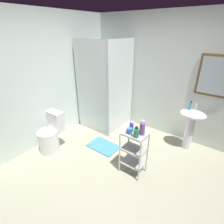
# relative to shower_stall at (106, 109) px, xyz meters

# --- Properties ---
(ground_plane) EXTENTS (4.20, 4.20, 0.02)m
(ground_plane) POSITION_rel_shower_stall_xyz_m (1.20, -1.23, -0.47)
(ground_plane) COLOR gray
(wall_back) EXTENTS (4.20, 0.14, 2.50)m
(wall_back) POSITION_rel_shower_stall_xyz_m (1.21, 0.62, 0.79)
(wall_back) COLOR silver
(wall_back) RESTS_ON ground_plane
(wall_left) EXTENTS (0.10, 4.20, 2.50)m
(wall_left) POSITION_rel_shower_stall_xyz_m (-0.65, -1.23, 0.79)
(wall_left) COLOR silver
(wall_left) RESTS_ON ground_plane
(shower_stall) EXTENTS (0.92, 0.92, 2.00)m
(shower_stall) POSITION_rel_shower_stall_xyz_m (0.00, 0.00, 0.00)
(shower_stall) COLOR white
(shower_stall) RESTS_ON ground_plane
(pedestal_sink) EXTENTS (0.46, 0.37, 0.81)m
(pedestal_sink) POSITION_rel_shower_stall_xyz_m (1.83, 0.29, 0.12)
(pedestal_sink) COLOR white
(pedestal_sink) RESTS_ON ground_plane
(sink_faucet) EXTENTS (0.03, 0.03, 0.10)m
(sink_faucet) POSITION_rel_shower_stall_xyz_m (1.83, 0.41, 0.40)
(sink_faucet) COLOR silver
(sink_faucet) RESTS_ON pedestal_sink
(toilet) EXTENTS (0.37, 0.49, 0.76)m
(toilet) POSITION_rel_shower_stall_xyz_m (-0.28, -1.36, -0.15)
(toilet) COLOR white
(toilet) RESTS_ON ground_plane
(storage_cart) EXTENTS (0.38, 0.28, 0.74)m
(storage_cart) POSITION_rel_shower_stall_xyz_m (1.30, -0.91, -0.03)
(storage_cart) COLOR silver
(storage_cart) RESTS_ON ground_plane
(hand_soap_bottle) EXTENTS (0.05, 0.05, 0.17)m
(hand_soap_bottle) POSITION_rel_shower_stall_xyz_m (1.75, 0.32, 0.42)
(hand_soap_bottle) COLOR #389ED1
(hand_soap_bottle) RESTS_ON pedestal_sink
(body_wash_bottle_green) EXTENTS (0.08, 0.08, 0.17)m
(body_wash_bottle_green) POSITION_rel_shower_stall_xyz_m (1.36, -0.98, 0.35)
(body_wash_bottle_green) COLOR #2F8A53
(body_wash_bottle_green) RESTS_ON storage_cart
(conditioner_bottle_purple) EXTENTS (0.08, 0.08, 0.23)m
(conditioner_bottle_purple) POSITION_rel_shower_stall_xyz_m (1.39, -0.87, 0.38)
(conditioner_bottle_purple) COLOR #8D509E
(conditioner_bottle_purple) RESTS_ON storage_cart
(shampoo_bottle_blue) EXTENTS (0.06, 0.06, 0.16)m
(shampoo_bottle_blue) POSITION_rel_shower_stall_xyz_m (1.21, -0.88, 0.35)
(shampoo_bottle_blue) COLOR #3248B0
(shampoo_bottle_blue) RESTS_ON storage_cart
(rinse_cup) EXTENTS (0.08, 0.08, 0.09)m
(rinse_cup) POSITION_rel_shower_stall_xyz_m (1.23, -0.96, 0.32)
(rinse_cup) COLOR #3870B2
(rinse_cup) RESTS_ON storage_cart
(bath_mat) EXTENTS (0.60, 0.40, 0.02)m
(bath_mat) POSITION_rel_shower_stall_xyz_m (0.48, -0.69, -0.45)
(bath_mat) COLOR teal
(bath_mat) RESTS_ON ground_plane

